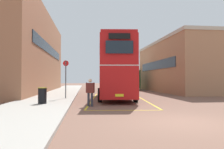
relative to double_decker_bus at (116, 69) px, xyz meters
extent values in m
plane|color=brown|center=(1.04, 3.63, -2.51)|extent=(135.60, 135.60, 0.00)
cube|color=#A39E93|center=(-5.46, 6.03, -2.44)|extent=(4.00, 57.60, 0.14)
cube|color=#9E6647|center=(-9.75, 9.53, 2.30)|extent=(5.38, 24.34, 9.62)
cube|color=#19232D|center=(-7.03, 9.53, 2.78)|extent=(0.06, 18.50, 1.10)
cube|color=#AD7A56|center=(11.03, 9.15, 0.62)|extent=(8.97, 17.09, 6.26)
cube|color=#232D38|center=(6.51, 9.15, 0.93)|extent=(0.06, 12.99, 1.10)
cube|color=#BCB29E|center=(11.03, 9.15, 3.93)|extent=(9.09, 17.21, 0.36)
cylinder|color=black|center=(-0.93, 3.42, -2.01)|extent=(0.38, 1.02, 1.00)
cylinder|color=black|center=(1.58, 3.18, -2.01)|extent=(0.38, 1.02, 1.00)
cylinder|color=black|center=(-1.58, -3.18, -2.01)|extent=(0.38, 1.02, 1.00)
cylinder|color=black|center=(0.93, -3.42, -2.01)|extent=(0.38, 1.02, 1.00)
cube|color=#B71414|center=(0.00, 0.00, -1.11)|extent=(3.47, 10.89, 2.10)
cube|color=#B71414|center=(0.00, 0.00, 0.99)|extent=(3.45, 10.67, 2.10)
cube|color=#B71414|center=(0.00, 0.00, 2.14)|extent=(3.34, 10.56, 0.20)
cube|color=silver|center=(0.00, 0.00, -0.06)|extent=(3.49, 10.78, 0.14)
cube|color=#19232D|center=(-1.23, 0.12, -0.81)|extent=(0.88, 8.74, 0.84)
cube|color=#19232D|center=(-1.23, 0.12, 1.09)|extent=(0.88, 8.74, 0.84)
cube|color=#19232D|center=(1.23, -0.12, -0.81)|extent=(0.88, 8.74, 0.84)
cube|color=#19232D|center=(1.23, -0.12, 1.09)|extent=(0.88, 8.74, 0.84)
cube|color=#19232D|center=(-0.52, -5.35, 1.09)|extent=(1.70, 0.21, 0.80)
cube|color=black|center=(-0.52, -5.35, 1.77)|extent=(1.34, 0.17, 0.36)
cube|color=#19232D|center=(0.52, 5.34, -0.71)|extent=(1.95, 0.23, 1.00)
cube|color=yellow|center=(-0.52, -5.35, -1.88)|extent=(0.52, 0.08, 0.16)
cylinder|color=black|center=(2.42, 17.82, -2.05)|extent=(0.31, 0.93, 0.92)
cylinder|color=black|center=(4.81, 17.95, -2.05)|extent=(0.31, 0.93, 0.92)
cylinder|color=black|center=(2.69, 13.00, -2.05)|extent=(0.31, 0.93, 0.92)
cylinder|color=black|center=(5.07, 13.13, -2.05)|extent=(0.31, 0.93, 0.92)
cube|color=#1E512D|center=(3.75, 15.48, -0.91)|extent=(2.75, 8.17, 2.60)
cube|color=silver|center=(3.75, 15.48, 0.45)|extent=(2.59, 7.84, 0.12)
cube|color=#19232D|center=(2.57, 15.41, -0.56)|extent=(0.38, 6.44, 0.96)
cube|color=#19232D|center=(4.92, 15.54, -0.56)|extent=(0.38, 6.44, 0.96)
cube|color=#19232D|center=(3.53, 19.52, -0.61)|extent=(1.85, 0.14, 1.10)
cylinder|color=#2D2D38|center=(-2.21, -5.54, -2.11)|extent=(0.14, 0.14, 0.80)
cylinder|color=#2D2D38|center=(-2.41, -5.47, -2.11)|extent=(0.14, 0.14, 0.80)
cube|color=#591E19|center=(-2.31, -5.51, -1.41)|extent=(0.51, 0.37, 0.60)
cylinder|color=#591E19|center=(-2.09, -5.59, -1.38)|extent=(0.09, 0.09, 0.57)
cylinder|color=#591E19|center=(-2.53, -5.43, -1.38)|extent=(0.09, 0.09, 0.57)
sphere|color=beige|center=(-2.32, -5.53, -0.98)|extent=(0.22, 0.22, 0.22)
cylinder|color=black|center=(-5.19, -4.93, -1.91)|extent=(0.50, 0.50, 0.93)
cylinder|color=olive|center=(-5.19, -4.93, -1.42)|extent=(0.54, 0.54, 0.04)
cylinder|color=#4C4C51|center=(-4.12, -1.39, -0.93)|extent=(0.08, 0.08, 2.89)
cylinder|color=red|center=(-4.12, -1.39, 0.34)|extent=(0.44, 0.05, 0.44)
cube|color=gold|center=(-2.01, -0.87, -2.51)|extent=(1.35, 12.65, 0.01)
cube|color=gold|center=(2.01, -1.27, -2.51)|extent=(1.35, 12.65, 0.01)
cube|color=gold|center=(-0.62, -7.39, -2.51)|extent=(4.15, 0.52, 0.01)
camera|label=1|loc=(-2.58, -18.60, -0.90)|focal=35.06mm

